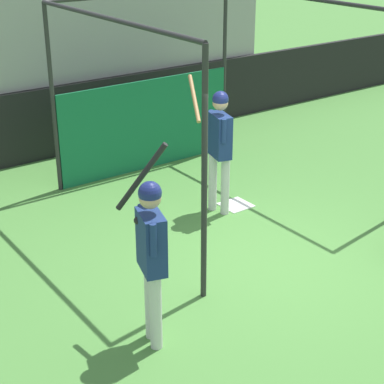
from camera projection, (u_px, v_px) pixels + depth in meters
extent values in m
plane|color=#477F38|center=(269.00, 261.00, 8.51)|extent=(60.00, 60.00, 0.00)
cube|color=black|center=(82.00, 117.00, 12.20)|extent=(24.00, 0.12, 1.33)
cube|color=#9E9E99|center=(42.00, 59.00, 13.10)|extent=(8.70, 3.20, 2.98)
cube|color=navy|center=(27.00, 81.00, 11.81)|extent=(0.45, 0.40, 0.10)
cube|color=navy|center=(22.00, 67.00, 11.85)|extent=(0.45, 0.06, 0.40)
cube|color=navy|center=(55.00, 77.00, 12.10)|extent=(0.45, 0.40, 0.10)
cube|color=navy|center=(50.00, 63.00, 12.14)|extent=(0.45, 0.06, 0.40)
cube|color=navy|center=(81.00, 73.00, 12.40)|extent=(0.45, 0.40, 0.10)
cube|color=navy|center=(76.00, 60.00, 12.44)|extent=(0.45, 0.06, 0.40)
cube|color=navy|center=(106.00, 69.00, 12.69)|extent=(0.45, 0.40, 0.10)
cube|color=navy|center=(101.00, 56.00, 12.73)|extent=(0.45, 0.06, 0.40)
cube|color=navy|center=(130.00, 66.00, 12.99)|extent=(0.45, 0.40, 0.10)
cube|color=navy|center=(125.00, 53.00, 13.03)|extent=(0.45, 0.06, 0.40)
cube|color=navy|center=(153.00, 62.00, 13.28)|extent=(0.45, 0.40, 0.10)
cube|color=navy|center=(148.00, 50.00, 13.33)|extent=(0.45, 0.06, 0.40)
cube|color=navy|center=(175.00, 59.00, 13.58)|extent=(0.45, 0.40, 0.10)
cube|color=navy|center=(170.00, 47.00, 13.62)|extent=(0.45, 0.06, 0.40)
cube|color=navy|center=(196.00, 56.00, 13.88)|extent=(0.45, 0.40, 0.10)
cube|color=navy|center=(191.00, 44.00, 13.92)|extent=(0.45, 0.06, 0.40)
cube|color=navy|center=(216.00, 53.00, 14.17)|extent=(0.45, 0.40, 0.10)
cube|color=navy|center=(211.00, 41.00, 14.21)|extent=(0.45, 0.06, 0.40)
cube|color=navy|center=(8.00, 52.00, 12.24)|extent=(0.45, 0.40, 0.10)
cube|color=navy|center=(4.00, 39.00, 12.28)|extent=(0.45, 0.06, 0.40)
cube|color=navy|center=(36.00, 49.00, 12.53)|extent=(0.45, 0.40, 0.10)
cube|color=navy|center=(31.00, 36.00, 12.58)|extent=(0.45, 0.06, 0.40)
cube|color=navy|center=(61.00, 46.00, 12.83)|extent=(0.45, 0.40, 0.10)
cube|color=navy|center=(57.00, 33.00, 12.87)|extent=(0.45, 0.06, 0.40)
cube|color=navy|center=(86.00, 43.00, 13.13)|extent=(0.45, 0.40, 0.10)
cube|color=navy|center=(81.00, 30.00, 13.17)|extent=(0.45, 0.06, 0.40)
cube|color=navy|center=(110.00, 40.00, 13.42)|extent=(0.45, 0.40, 0.10)
cube|color=navy|center=(105.00, 28.00, 13.46)|extent=(0.45, 0.06, 0.40)
cube|color=navy|center=(132.00, 37.00, 13.72)|extent=(0.45, 0.40, 0.10)
cube|color=navy|center=(127.00, 25.00, 13.76)|extent=(0.45, 0.06, 0.40)
cube|color=navy|center=(154.00, 35.00, 14.01)|extent=(0.45, 0.40, 0.10)
cube|color=navy|center=(149.00, 23.00, 14.05)|extent=(0.45, 0.06, 0.40)
cube|color=navy|center=(174.00, 32.00, 14.31)|extent=(0.45, 0.40, 0.10)
cube|color=navy|center=(170.00, 20.00, 14.35)|extent=(0.45, 0.06, 0.40)
cube|color=navy|center=(194.00, 29.00, 14.60)|extent=(0.45, 0.40, 0.10)
cube|color=navy|center=(190.00, 18.00, 14.64)|extent=(0.45, 0.06, 0.40)
cube|color=navy|center=(18.00, 23.00, 12.97)|extent=(0.45, 0.40, 0.10)
cube|color=navy|center=(13.00, 10.00, 13.01)|extent=(0.45, 0.06, 0.40)
cube|color=navy|center=(43.00, 20.00, 13.26)|extent=(0.45, 0.40, 0.10)
cube|color=navy|center=(38.00, 8.00, 13.30)|extent=(0.45, 0.06, 0.40)
cube|color=navy|center=(67.00, 18.00, 13.56)|extent=(0.45, 0.40, 0.10)
cube|color=navy|center=(63.00, 6.00, 13.60)|extent=(0.45, 0.06, 0.40)
cube|color=navy|center=(90.00, 16.00, 13.85)|extent=(0.45, 0.40, 0.10)
cube|color=navy|center=(86.00, 4.00, 13.89)|extent=(0.45, 0.06, 0.40)
cube|color=navy|center=(113.00, 14.00, 14.15)|extent=(0.45, 0.40, 0.10)
cube|color=navy|center=(108.00, 2.00, 14.19)|extent=(0.45, 0.06, 0.40)
cube|color=navy|center=(134.00, 11.00, 14.44)|extent=(0.45, 0.40, 0.10)
cube|color=navy|center=(130.00, 0.00, 14.48)|extent=(0.45, 0.06, 0.40)
cube|color=navy|center=(155.00, 9.00, 14.74)|extent=(0.45, 0.40, 0.10)
cube|color=navy|center=(174.00, 7.00, 15.03)|extent=(0.45, 0.40, 0.10)
cylinder|color=#282828|center=(204.00, 180.00, 7.14)|extent=(0.07, 0.07, 3.02)
cylinder|color=#282828|center=(53.00, 101.00, 10.08)|extent=(0.07, 0.07, 3.02)
cylinder|color=#282828|center=(224.00, 72.00, 11.94)|extent=(0.07, 0.07, 3.02)
cylinder|color=#282828|center=(110.00, 19.00, 8.00)|extent=(0.06, 3.97, 0.06)
cube|color=#14663D|center=(147.00, 125.00, 11.28)|extent=(3.38, 0.03, 1.60)
cube|color=white|center=(236.00, 205.00, 10.10)|extent=(0.44, 0.44, 0.02)
cylinder|color=silver|center=(225.00, 186.00, 9.66)|extent=(0.16, 0.16, 0.91)
cylinder|color=silver|center=(213.00, 182.00, 9.80)|extent=(0.16, 0.16, 0.91)
cube|color=navy|center=(220.00, 135.00, 9.42)|extent=(0.33, 0.50, 0.64)
sphere|color=tan|center=(220.00, 103.00, 9.22)|extent=(0.23, 0.23, 0.23)
sphere|color=navy|center=(220.00, 99.00, 9.20)|extent=(0.24, 0.24, 0.24)
cylinder|color=navy|center=(224.00, 131.00, 9.14)|extent=(0.09, 0.09, 0.35)
cylinder|color=navy|center=(211.00, 122.00, 9.56)|extent=(0.09, 0.09, 0.35)
cylinder|color=#AD7F4C|center=(194.00, 98.00, 9.35)|extent=(0.37, 0.70, 0.55)
sphere|color=#AD7F4C|center=(218.00, 113.00, 9.50)|extent=(0.08, 0.08, 0.08)
cylinder|color=silver|center=(156.00, 311.00, 6.65)|extent=(0.16, 0.16, 0.90)
cylinder|color=silver|center=(151.00, 301.00, 6.82)|extent=(0.16, 0.16, 0.90)
cube|color=navy|center=(151.00, 242.00, 6.43)|extent=(0.34, 0.48, 0.63)
sphere|color=tan|center=(150.00, 198.00, 6.23)|extent=(0.22, 0.22, 0.22)
sphere|color=navy|center=(150.00, 193.00, 6.21)|extent=(0.24, 0.24, 0.24)
cylinder|color=navy|center=(153.00, 240.00, 6.17)|extent=(0.09, 0.09, 0.35)
cylinder|color=navy|center=(141.00, 220.00, 6.56)|extent=(0.09, 0.09, 0.35)
cylinder|color=black|center=(141.00, 177.00, 6.52)|extent=(0.46, 0.42, 0.77)
sphere|color=black|center=(138.00, 220.00, 6.43)|extent=(0.08, 0.08, 0.08)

